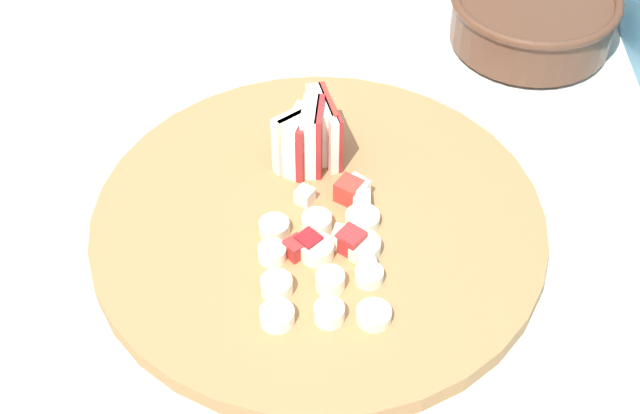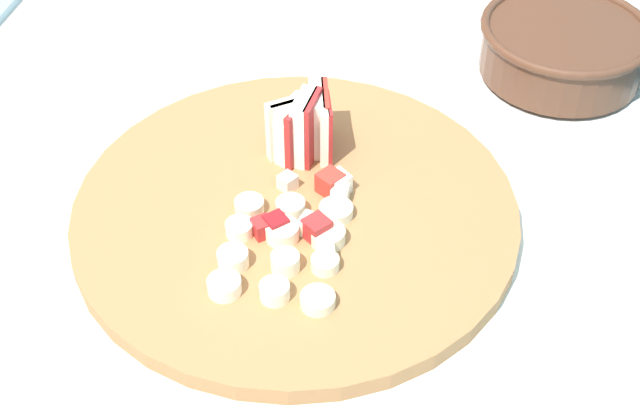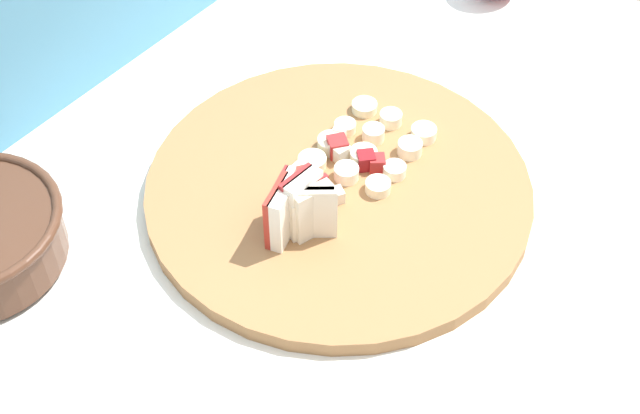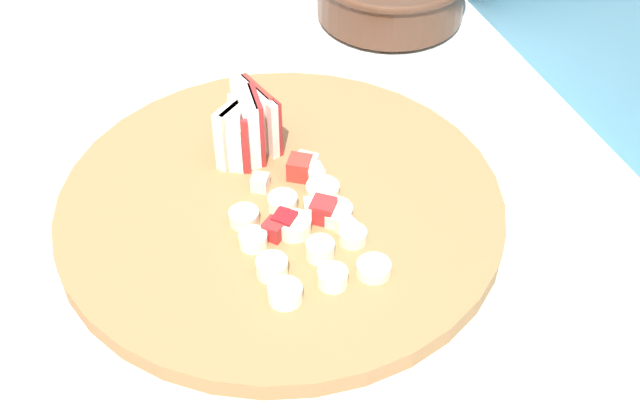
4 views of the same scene
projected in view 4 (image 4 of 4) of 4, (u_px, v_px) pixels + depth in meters
name	position (u px, v px, depth m)	size (l,w,h in m)	color
tile_backsplash	(538.00, 251.00, 1.09)	(2.40, 0.04, 1.38)	#4C8EB2
cutting_board	(281.00, 207.00, 0.78)	(0.40, 0.40, 0.02)	olive
apple_wedge_fan	(247.00, 127.00, 0.80)	(0.07, 0.06, 0.07)	#B22D23
apple_dice_pile	(304.00, 195.00, 0.76)	(0.11, 0.08, 0.02)	beige
banana_slice_rows	(305.00, 238.00, 0.73)	(0.13, 0.11, 0.02)	beige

